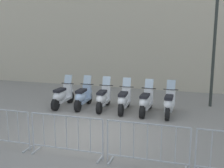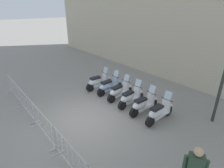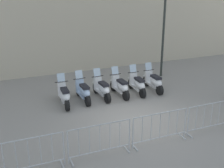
{
  "view_description": "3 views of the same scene",
  "coord_description": "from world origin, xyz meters",
  "views": [
    {
      "loc": [
        3.94,
        -7.46,
        3.23
      ],
      "look_at": [
        -0.39,
        2.57,
        1.03
      ],
      "focal_mm": 46.03,
      "sensor_mm": 36.0,
      "label": 1
    },
    {
      "loc": [
        6.28,
        -2.64,
        4.67
      ],
      "look_at": [
        -0.28,
        1.68,
        1.2
      ],
      "focal_mm": 29.57,
      "sensor_mm": 36.0,
      "label": 2
    },
    {
      "loc": [
        -3.51,
        -9.22,
        5.04
      ],
      "look_at": [
        -0.47,
        1.65,
        0.92
      ],
      "focal_mm": 46.81,
      "sensor_mm": 36.0,
      "label": 3
    }
  ],
  "objects": [
    {
      "name": "ground_plane",
      "position": [
        0.0,
        0.0,
        0.0
      ],
      "size": [
        120.0,
        120.0,
        0.0
      ],
      "primitive_type": "plane",
      "color": "gray"
    },
    {
      "name": "motorcycle_0",
      "position": [
        -2.4,
        2.09,
        0.45
      ],
      "size": [
        0.56,
        1.73,
        1.24
      ],
      "color": "black",
      "rests_on": "ground"
    },
    {
      "name": "motorcycle_1",
      "position": [
        -1.56,
        2.3,
        0.45
      ],
      "size": [
        0.62,
        1.72,
        1.24
      ],
      "color": "black",
      "rests_on": "ground"
    },
    {
      "name": "motorcycle_2",
      "position": [
        -0.7,
        2.4,
        0.45
      ],
      "size": [
        0.65,
        1.72,
        1.24
      ],
      "color": "black",
      "rests_on": "ground"
    },
    {
      "name": "motorcycle_3",
      "position": [
        0.15,
        2.46,
        0.45
      ],
      "size": [
        0.65,
        1.72,
        1.24
      ],
      "color": "black",
      "rests_on": "ground"
    },
    {
      "name": "motorcycle_4",
      "position": [
        0.99,
        2.52,
        0.45
      ],
      "size": [
        0.56,
        1.73,
        1.24
      ],
      "color": "black",
      "rests_on": "ground"
    },
    {
      "name": "motorcycle_5",
      "position": [
        1.84,
        2.64,
        0.45
      ],
      "size": [
        0.6,
        1.72,
        1.24
      ],
      "color": "black",
      "rests_on": "ground"
    },
    {
      "name": "barrier_segment_0",
      "position": [
        -3.86,
        -2.14,
        0.52
      ],
      "size": [
        1.94,
        0.65,
        1.07
      ],
      "color": "#B2B5B7",
      "rests_on": "ground"
    },
    {
      "name": "barrier_segment_1",
      "position": [
        -1.83,
        -1.91,
        0.52
      ],
      "size": [
        1.94,
        0.65,
        1.07
      ],
      "color": "#B2B5B7",
      "rests_on": "ground"
    },
    {
      "name": "barrier_segment_2",
      "position": [
        0.19,
        -1.67,
        0.52
      ],
      "size": [
        1.94,
        0.65,
        1.07
      ],
      "color": "#B2B5B7",
      "rests_on": "ground"
    },
    {
      "name": "barrier_segment_3",
      "position": [
        2.22,
        -1.44,
        0.52
      ],
      "size": [
        1.94,
        0.65,
        1.07
      ],
      "color": "#B2B5B7",
      "rests_on": "ground"
    }
  ]
}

